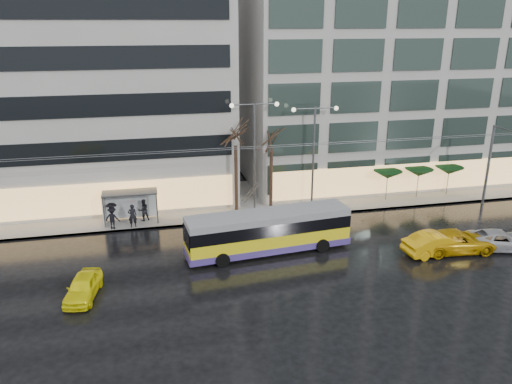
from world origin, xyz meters
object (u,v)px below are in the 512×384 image
object	(u,v)px
street_lamp_near	(255,143)
taxi_a	(83,287)
trolleybus	(268,233)
bus_shelter	(125,200)

from	to	relation	value
street_lamp_near	taxi_a	world-z (taller)	street_lamp_near
trolleybus	taxi_a	world-z (taller)	trolleybus
trolleybus	taxi_a	size ratio (longest dim) A/B	2.99
bus_shelter	street_lamp_near	size ratio (longest dim) A/B	0.47
trolleybus	bus_shelter	world-z (taller)	trolleybus
bus_shelter	taxi_a	xyz separation A→B (m)	(-2.19, -11.01, -1.30)
street_lamp_near	taxi_a	distance (m)	17.61
trolleybus	bus_shelter	size ratio (longest dim) A/B	2.75
bus_shelter	taxi_a	bearing A→B (deg)	-101.25
bus_shelter	taxi_a	distance (m)	11.30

